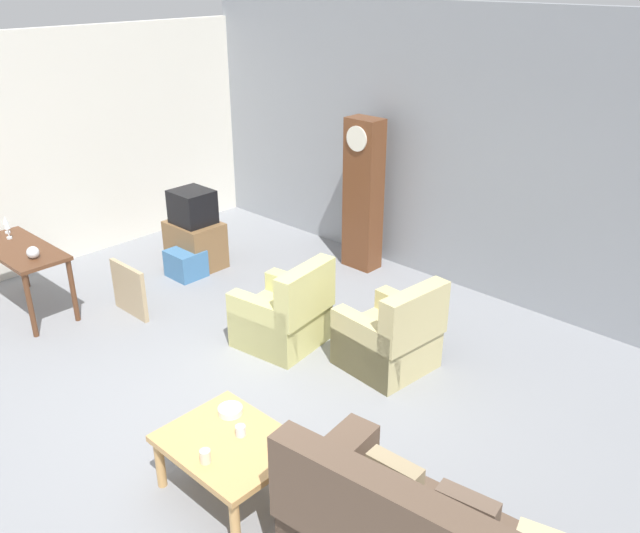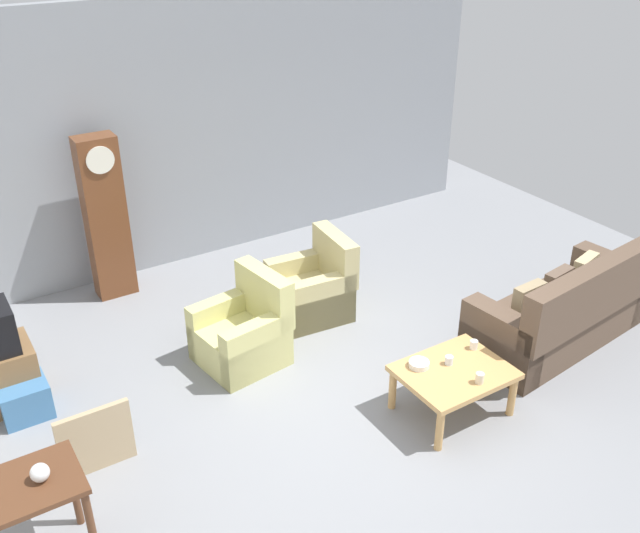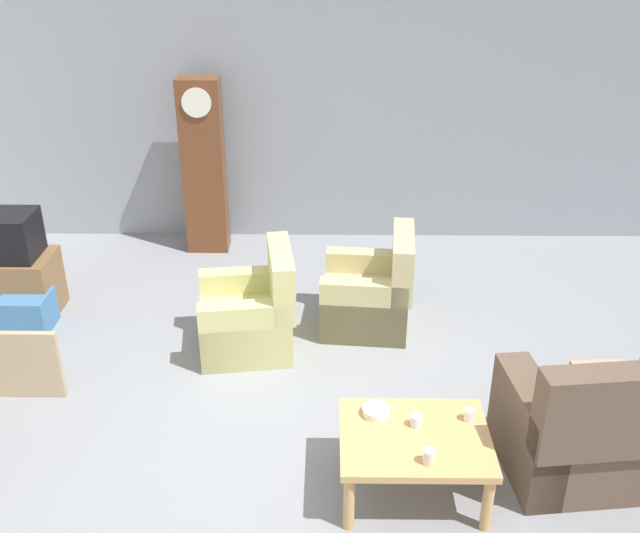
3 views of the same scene
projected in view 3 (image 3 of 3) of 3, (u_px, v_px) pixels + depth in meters
ground_plane at (312, 431)px, 5.34m from camera, size 10.40×10.40×0.00m
garage_door_wall at (318, 97)px, 7.83m from camera, size 8.40×0.16×3.20m
armchair_olive_near at (251, 316)px, 6.22m from camera, size 0.89×0.86×0.92m
armchair_olive_far at (371, 295)px, 6.55m from camera, size 0.86×0.83×0.92m
coffee_table_wood at (414, 443)px, 4.64m from camera, size 0.96×0.76×0.46m
grandfather_clock at (204, 167)px, 7.74m from camera, size 0.44×0.30×1.90m
tv_stand_cabinet at (20, 285)px, 6.76m from camera, size 0.68×0.52×0.59m
tv_crt at (9, 235)px, 6.53m from camera, size 0.48×0.44×0.42m
framed_picture_leaning at (23, 365)px, 5.60m from camera, size 0.60×0.05×0.58m
storage_box_blue at (28, 312)px, 6.56m from camera, size 0.42×0.38×0.34m
cup_white_porcelain at (470, 415)px, 4.73m from camera, size 0.07×0.07×0.08m
cup_blue_rimmed at (416, 421)px, 4.67m from camera, size 0.07×0.07×0.08m
cup_cream_tall at (429, 457)px, 4.36m from camera, size 0.08×0.08×0.10m
bowl_white_stacked at (376, 411)px, 4.78m from camera, size 0.18×0.18×0.05m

